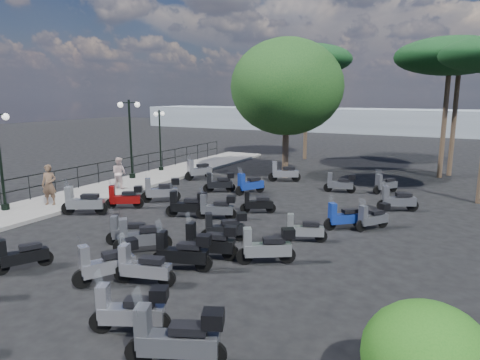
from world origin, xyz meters
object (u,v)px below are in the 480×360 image
at_px(woman, 49,185).
at_px(scooter_22, 344,217).
at_px(scooter_18, 131,311).
at_px(scooter_30, 210,242).
at_px(scooter_20, 182,252).
at_px(pine_2, 307,60).
at_px(scooter_9, 217,208).
at_px(scooter_21, 257,203).
at_px(lamp_post_0, 0,154).
at_px(scooter_28, 397,200).
at_px(scooter_24, 177,339).
at_px(scooter_19, 143,268).
at_px(scooter_29, 385,184).
at_px(lamp_post_2, 160,136).
at_px(scooter_4, 161,191).
at_px(pine_1, 460,55).
at_px(scooter_23, 340,183).
at_px(scooter_26, 303,230).
at_px(lamp_post_1, 130,134).
at_px(scooter_17, 284,173).
at_px(scooter_3, 125,197).
at_px(broadleaf_tree, 287,87).
at_px(scooter_11, 220,184).
at_px(scooter_13, 141,237).
at_px(scooter_15, 187,205).
at_px(scooter_5, 199,170).
at_px(scooter_8, 129,232).
at_px(scooter_10, 219,183).
at_px(scooter_14, 224,228).
at_px(scooter_27, 373,217).
at_px(scooter_2, 83,202).
at_px(pedestrian_far, 119,173).
at_px(scooter_1, 21,256).
at_px(scooter_16, 250,185).

relative_size(woman, scooter_22, 1.36).
relative_size(scooter_18, scooter_30, 0.91).
relative_size(scooter_20, pine_2, 0.20).
height_order(scooter_9, scooter_21, scooter_9).
relative_size(lamp_post_0, scooter_28, 2.52).
bearing_deg(scooter_24, scooter_19, 26.14).
relative_size(scooter_24, scooter_29, 1.27).
xyz_separation_m(lamp_post_0, lamp_post_2, (-0.24, 10.53, -0.16)).
height_order(scooter_4, pine_1, pine_1).
distance_m(scooter_23, scooter_26, 7.80).
bearing_deg(lamp_post_1, scooter_17, 49.71).
bearing_deg(lamp_post_2, scooter_3, -72.30).
bearing_deg(scooter_18, broadleaf_tree, -14.13).
bearing_deg(scooter_21, scooter_11, 21.92).
distance_m(lamp_post_0, scooter_13, 8.21).
xyz_separation_m(scooter_23, pine_2, (-5.36, 10.13, 6.81)).
bearing_deg(scooter_13, scooter_21, -54.67).
height_order(lamp_post_0, scooter_15, lamp_post_0).
bearing_deg(scooter_5, scooter_8, 135.11).
bearing_deg(scooter_3, scooter_19, -166.34).
height_order(scooter_11, scooter_18, scooter_18).
distance_m(scooter_10, scooter_24, 13.99).
xyz_separation_m(scooter_8, scooter_23, (4.07, 10.63, 0.04)).
relative_size(scooter_14, scooter_23, 0.86).
distance_m(scooter_3, scooter_11, 5.06).
bearing_deg(scooter_23, scooter_27, -165.09).
bearing_deg(lamp_post_1, scooter_27, 12.24).
distance_m(scooter_2, scooter_20, 7.32).
height_order(scooter_18, scooter_20, scooter_20).
relative_size(pedestrian_far, scooter_29, 1.17).
distance_m(lamp_post_2, scooter_27, 15.26).
distance_m(lamp_post_1, scooter_8, 11.16).
relative_size(broadleaf_tree, pine_2, 0.94).
relative_size(lamp_post_0, scooter_3, 2.79).
relative_size(scooter_3, broadleaf_tree, 0.18).
bearing_deg(scooter_3, lamp_post_1, 6.83).
height_order(lamp_post_1, scooter_21, lamp_post_1).
height_order(scooter_2, scooter_22, scooter_2).
distance_m(scooter_1, scooter_30, 5.19).
bearing_deg(scooter_17, scooter_16, 145.48).
bearing_deg(scooter_5, pine_2, -81.03).
bearing_deg(scooter_21, scooter_1, 129.66).
relative_size(scooter_2, scooter_26, 1.19).
xyz_separation_m(scooter_10, scooter_14, (3.87, -6.26, 0.00)).
bearing_deg(scooter_9, scooter_18, 177.75).
distance_m(scooter_3, scooter_28, 11.43).
bearing_deg(scooter_9, scooter_20, 178.93).
bearing_deg(scooter_17, scooter_1, 143.78).
bearing_deg(scooter_21, woman, 83.22).
distance_m(scooter_5, scooter_14, 10.86).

